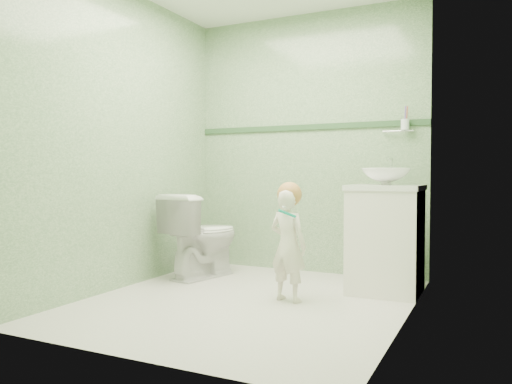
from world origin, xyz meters
The scene contains 12 objects.
ground centered at (0.00, 0.00, 0.00)m, with size 2.50×2.50×0.00m, color beige.
room_shell centered at (0.00, 0.00, 1.20)m, with size 2.50×2.54×2.40m.
trim_stripe centered at (0.00, 1.24, 1.35)m, with size 2.20×0.02×0.05m, color #305230.
vanity centered at (0.84, 0.70, 0.40)m, with size 0.52×0.50×0.80m, color white.
counter centered at (0.84, 0.70, 0.81)m, with size 0.54×0.52×0.04m, color white.
basin centered at (0.84, 0.70, 0.89)m, with size 0.37×0.37×0.13m, color white.
faucet centered at (0.84, 0.89, 0.97)m, with size 0.03×0.13×0.18m.
cup_holder centered at (0.89, 1.18, 1.33)m, with size 0.26×0.07×0.21m.
toilet centered at (-0.74, 0.59, 0.37)m, with size 0.42×0.73×0.74m, color white.
toddler centered at (0.26, 0.14, 0.40)m, with size 0.29×0.19×0.80m, color silver.
hair_cap centered at (0.26, 0.16, 0.77)m, with size 0.18×0.18×0.18m, color #BD7F41.
teal_toothbrush centered at (0.31, 0.00, 0.65)m, with size 0.11×0.14×0.08m.
Camera 1 is at (1.59, -3.17, 0.91)m, focal length 35.01 mm.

